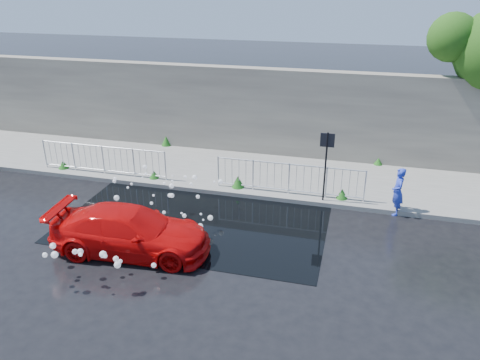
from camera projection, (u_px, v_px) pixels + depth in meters
name	position (u px, v px, depth m)	size (l,w,h in m)	color
ground	(169.00, 233.00, 13.82)	(90.00, 90.00, 0.00)	black
pavement	(219.00, 169.00, 18.22)	(30.00, 4.00, 0.15)	slate
curb	(202.00, 190.00, 16.45)	(30.00, 0.25, 0.16)	slate
retaining_wall	(234.00, 109.00, 19.45)	(30.00, 0.60, 3.50)	#645C54
puddle	(197.00, 220.00, 14.59)	(8.00, 5.00, 0.01)	black
sign_post	(326.00, 156.00, 14.90)	(0.45, 0.06, 2.50)	black
railing_left	(103.00, 159.00, 17.43)	(5.05, 0.05, 1.10)	silver
railing_right	(289.00, 178.00, 15.80)	(5.05, 0.05, 1.10)	silver
weeds	(211.00, 167.00, 17.76)	(12.17, 3.93, 0.43)	#1B4B14
water_spray	(142.00, 216.00, 13.26)	(3.62, 5.49, 1.07)	white
red_car	(131.00, 231.00, 12.67)	(1.77, 4.34, 1.26)	red
person	(398.00, 192.00, 14.65)	(0.57, 0.37, 1.56)	blue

